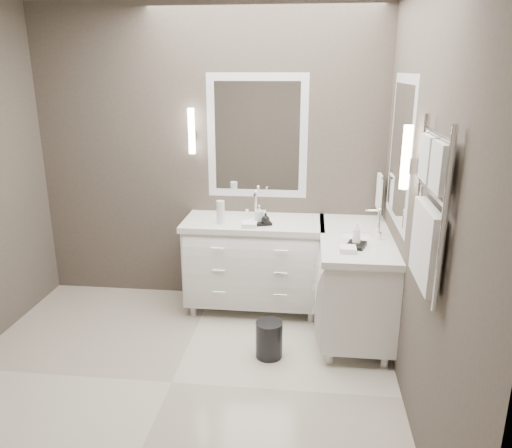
# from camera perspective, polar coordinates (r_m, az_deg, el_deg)

# --- Properties ---
(floor) EXTENTS (3.20, 3.00, 0.01)m
(floor) POSITION_cam_1_polar(r_m,az_deg,el_deg) (3.77, -9.61, -17.48)
(floor) COLOR beige
(floor) RESTS_ON ground
(wall_back) EXTENTS (3.20, 0.01, 2.70)m
(wall_back) POSITION_cam_1_polar(r_m,az_deg,el_deg) (4.63, -5.45, 7.54)
(wall_back) COLOR #484039
(wall_back) RESTS_ON floor
(wall_front) EXTENTS (3.20, 0.01, 2.70)m
(wall_front) POSITION_cam_1_polar(r_m,az_deg,el_deg) (1.90, -24.07, -8.61)
(wall_front) COLOR #484039
(wall_front) RESTS_ON floor
(wall_right) EXTENTS (0.01, 3.00, 2.70)m
(wall_right) POSITION_cam_1_polar(r_m,az_deg,el_deg) (3.14, 18.51, 2.00)
(wall_right) COLOR #484039
(wall_right) RESTS_ON floor
(vanity_back) EXTENTS (1.24, 0.59, 0.97)m
(vanity_back) POSITION_cam_1_polar(r_m,az_deg,el_deg) (4.52, -0.24, -4.00)
(vanity_back) COLOR white
(vanity_back) RESTS_ON floor
(vanity_right) EXTENTS (0.59, 1.24, 0.97)m
(vanity_right) POSITION_cam_1_polar(r_m,az_deg,el_deg) (4.22, 11.21, -5.99)
(vanity_right) COLOR white
(vanity_right) RESTS_ON floor
(mirror_back) EXTENTS (0.90, 0.02, 1.10)m
(mirror_back) POSITION_cam_1_polar(r_m,az_deg,el_deg) (4.51, 0.12, 9.94)
(mirror_back) COLOR white
(mirror_back) RESTS_ON wall_back
(mirror_right) EXTENTS (0.02, 0.90, 1.10)m
(mirror_right) POSITION_cam_1_polar(r_m,az_deg,el_deg) (3.86, 16.18, 8.01)
(mirror_right) COLOR white
(mirror_right) RESTS_ON wall_right
(sconce_back) EXTENTS (0.06, 0.06, 0.40)m
(sconce_back) POSITION_cam_1_polar(r_m,az_deg,el_deg) (4.54, -7.38, 10.39)
(sconce_back) COLOR white
(sconce_back) RESTS_ON wall_back
(sconce_right) EXTENTS (0.06, 0.06, 0.40)m
(sconce_right) POSITION_cam_1_polar(r_m,az_deg,el_deg) (3.28, 16.78, 7.16)
(sconce_right) COLOR white
(sconce_right) RESTS_ON wall_right
(towel_bar_corner) EXTENTS (0.03, 0.22, 0.30)m
(towel_bar_corner) POSITION_cam_1_polar(r_m,az_deg,el_deg) (4.48, 13.91, 3.73)
(towel_bar_corner) COLOR white
(towel_bar_corner) RESTS_ON wall_right
(towel_ladder) EXTENTS (0.06, 0.58, 0.90)m
(towel_ladder) POSITION_cam_1_polar(r_m,az_deg,el_deg) (2.74, 19.14, 0.70)
(towel_ladder) COLOR white
(towel_ladder) RESTS_ON wall_right
(waste_bin) EXTENTS (0.21, 0.21, 0.29)m
(waste_bin) POSITION_cam_1_polar(r_m,az_deg,el_deg) (3.93, 1.50, -13.05)
(waste_bin) COLOR black
(waste_bin) RESTS_ON floor
(amenity_tray_back) EXTENTS (0.18, 0.16, 0.02)m
(amenity_tray_back) POSITION_cam_1_polar(r_m,az_deg,el_deg) (4.29, 0.73, 0.10)
(amenity_tray_back) COLOR black
(amenity_tray_back) RESTS_ON vanity_back
(amenity_tray_right) EXTENTS (0.18, 0.20, 0.03)m
(amenity_tray_right) POSITION_cam_1_polar(r_m,az_deg,el_deg) (3.83, 11.37, -2.37)
(amenity_tray_right) COLOR black
(amenity_tray_right) RESTS_ON vanity_right
(water_bottle) EXTENTS (0.09, 0.09, 0.20)m
(water_bottle) POSITION_cam_1_polar(r_m,az_deg,el_deg) (4.30, -4.07, 1.36)
(water_bottle) COLOR silver
(water_bottle) RESTS_ON vanity_back
(soap_bottle_a) EXTENTS (0.08, 0.08, 0.14)m
(soap_bottle_a) POSITION_cam_1_polar(r_m,az_deg,el_deg) (4.28, 0.36, 1.23)
(soap_bottle_a) COLOR white
(soap_bottle_a) RESTS_ON amenity_tray_back
(soap_bottle_b) EXTENTS (0.07, 0.07, 0.09)m
(soap_bottle_b) POSITION_cam_1_polar(r_m,az_deg,el_deg) (4.24, 1.09, 0.70)
(soap_bottle_b) COLOR black
(soap_bottle_b) RESTS_ON amenity_tray_back
(soap_bottle_c) EXTENTS (0.07, 0.07, 0.16)m
(soap_bottle_c) POSITION_cam_1_polar(r_m,az_deg,el_deg) (3.80, 11.45, -1.06)
(soap_bottle_c) COLOR white
(soap_bottle_c) RESTS_ON amenity_tray_right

